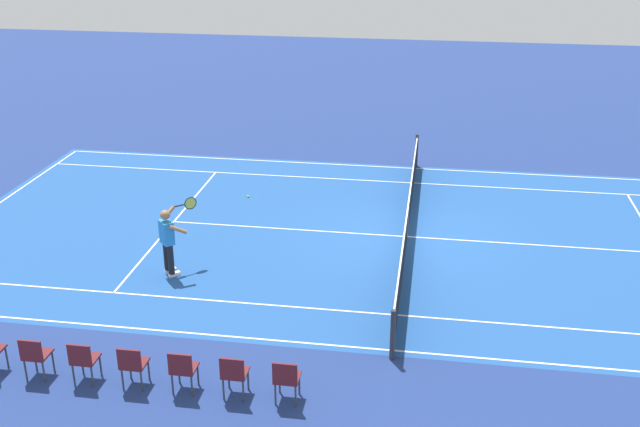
{
  "coord_description": "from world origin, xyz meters",
  "views": [
    {
      "loc": [
        -0.57,
        18.35,
        8.28
      ],
      "look_at": [
        2.18,
        0.92,
        0.9
      ],
      "focal_mm": 42.64,
      "sensor_mm": 36.0,
      "label": 1
    }
  ],
  "objects_px": {
    "tennis_net": "(408,220)",
    "spectator_chair_0": "(286,378)",
    "spectator_chair_1": "(234,373)",
    "spectator_chair_4": "(83,359)",
    "tennis_player_near": "(168,238)",
    "spectator_chair_3": "(132,363)",
    "tennis_ball": "(248,196)",
    "spectator_chair_5": "(35,354)",
    "spectator_chair_2": "(183,368)"
  },
  "relations": [
    {
      "from": "tennis_net",
      "to": "spectator_chair_5",
      "type": "bearing_deg",
      "value": 49.13
    },
    {
      "from": "tennis_player_near",
      "to": "spectator_chair_3",
      "type": "distance_m",
      "value": 4.53
    },
    {
      "from": "tennis_player_near",
      "to": "spectator_chair_5",
      "type": "xyz_separation_m",
      "value": [
        1.03,
        4.43,
        -0.41
      ]
    },
    {
      "from": "spectator_chair_4",
      "to": "spectator_chair_0",
      "type": "bearing_deg",
      "value": 180.0
    },
    {
      "from": "spectator_chair_2",
      "to": "spectator_chair_3",
      "type": "height_order",
      "value": "same"
    },
    {
      "from": "spectator_chair_2",
      "to": "spectator_chair_3",
      "type": "relative_size",
      "value": 1.0
    },
    {
      "from": "tennis_player_near",
      "to": "spectator_chair_3",
      "type": "height_order",
      "value": "tennis_player_near"
    },
    {
      "from": "spectator_chair_1",
      "to": "spectator_chair_2",
      "type": "distance_m",
      "value": 0.94
    },
    {
      "from": "spectator_chair_5",
      "to": "spectator_chair_0",
      "type": "bearing_deg",
      "value": 180.0
    },
    {
      "from": "tennis_player_near",
      "to": "spectator_chair_5",
      "type": "relative_size",
      "value": 1.93
    },
    {
      "from": "tennis_player_near",
      "to": "spectator_chair_0",
      "type": "relative_size",
      "value": 1.93
    },
    {
      "from": "spectator_chair_1",
      "to": "spectator_chair_4",
      "type": "relative_size",
      "value": 1.0
    },
    {
      "from": "tennis_player_near",
      "to": "tennis_ball",
      "type": "xyz_separation_m",
      "value": [
        -0.6,
        -5.12,
        -0.9
      ]
    },
    {
      "from": "tennis_ball",
      "to": "spectator_chair_0",
      "type": "height_order",
      "value": "spectator_chair_0"
    },
    {
      "from": "tennis_ball",
      "to": "spectator_chair_2",
      "type": "relative_size",
      "value": 0.08
    },
    {
      "from": "spectator_chair_0",
      "to": "spectator_chair_4",
      "type": "xyz_separation_m",
      "value": [
        3.76,
        0.0,
        0.0
      ]
    },
    {
      "from": "tennis_player_near",
      "to": "spectator_chair_3",
      "type": "bearing_deg",
      "value": 100.9
    },
    {
      "from": "tennis_net",
      "to": "spectator_chair_4",
      "type": "height_order",
      "value": "tennis_net"
    },
    {
      "from": "tennis_net",
      "to": "spectator_chair_0",
      "type": "height_order",
      "value": "tennis_net"
    },
    {
      "from": "spectator_chair_1",
      "to": "spectator_chair_5",
      "type": "distance_m",
      "value": 3.76
    },
    {
      "from": "tennis_player_near",
      "to": "spectator_chair_2",
      "type": "distance_m",
      "value": 4.8
    },
    {
      "from": "spectator_chair_1",
      "to": "spectator_chair_3",
      "type": "distance_m",
      "value": 1.88
    },
    {
      "from": "tennis_net",
      "to": "spectator_chair_3",
      "type": "distance_m",
      "value": 8.74
    },
    {
      "from": "spectator_chair_0",
      "to": "spectator_chair_1",
      "type": "distance_m",
      "value": 0.94
    },
    {
      "from": "tennis_ball",
      "to": "spectator_chair_0",
      "type": "relative_size",
      "value": 0.08
    },
    {
      "from": "tennis_net",
      "to": "spectator_chair_4",
      "type": "xyz_separation_m",
      "value": [
        5.51,
        7.45,
        0.03
      ]
    },
    {
      "from": "tennis_ball",
      "to": "spectator_chair_4",
      "type": "xyz_separation_m",
      "value": [
        0.69,
        9.55,
        0.49
      ]
    },
    {
      "from": "tennis_net",
      "to": "spectator_chair_2",
      "type": "height_order",
      "value": "tennis_net"
    },
    {
      "from": "spectator_chair_4",
      "to": "tennis_net",
      "type": "bearing_deg",
      "value": -126.46
    },
    {
      "from": "tennis_net",
      "to": "spectator_chair_0",
      "type": "xyz_separation_m",
      "value": [
        1.74,
        7.45,
        0.03
      ]
    },
    {
      "from": "tennis_player_near",
      "to": "tennis_ball",
      "type": "relative_size",
      "value": 25.71
    },
    {
      "from": "tennis_ball",
      "to": "spectator_chair_1",
      "type": "relative_size",
      "value": 0.08
    },
    {
      "from": "spectator_chair_0",
      "to": "tennis_net",
      "type": "bearing_deg",
      "value": -103.16
    },
    {
      "from": "spectator_chair_1",
      "to": "tennis_net",
      "type": "bearing_deg",
      "value": -109.81
    },
    {
      "from": "tennis_ball",
      "to": "tennis_net",
      "type": "bearing_deg",
      "value": 156.42
    },
    {
      "from": "spectator_chair_1",
      "to": "spectator_chair_4",
      "type": "bearing_deg",
      "value": 0.0
    },
    {
      "from": "tennis_net",
      "to": "tennis_player_near",
      "type": "relative_size",
      "value": 6.89
    },
    {
      "from": "tennis_player_near",
      "to": "spectator_chair_1",
      "type": "bearing_deg",
      "value": 121.7
    },
    {
      "from": "spectator_chair_0",
      "to": "spectator_chair_5",
      "type": "height_order",
      "value": "same"
    },
    {
      "from": "tennis_ball",
      "to": "spectator_chair_3",
      "type": "distance_m",
      "value": 9.57
    },
    {
      "from": "spectator_chair_0",
      "to": "spectator_chair_4",
      "type": "distance_m",
      "value": 3.76
    },
    {
      "from": "tennis_player_near",
      "to": "spectator_chair_0",
      "type": "bearing_deg",
      "value": 129.69
    },
    {
      "from": "spectator_chair_0",
      "to": "spectator_chair_4",
      "type": "bearing_deg",
      "value": 0.0
    },
    {
      "from": "spectator_chair_2",
      "to": "tennis_player_near",
      "type": "bearing_deg",
      "value": -67.95
    },
    {
      "from": "tennis_net",
      "to": "tennis_ball",
      "type": "bearing_deg",
      "value": -23.58
    },
    {
      "from": "tennis_net",
      "to": "tennis_ball",
      "type": "distance_m",
      "value": 5.28
    },
    {
      "from": "tennis_ball",
      "to": "spectator_chair_1",
      "type": "height_order",
      "value": "spectator_chair_1"
    },
    {
      "from": "tennis_player_near",
      "to": "spectator_chair_4",
      "type": "relative_size",
      "value": 1.93
    },
    {
      "from": "spectator_chair_2",
      "to": "spectator_chair_5",
      "type": "distance_m",
      "value": 2.82
    },
    {
      "from": "spectator_chair_1",
      "to": "spectator_chair_2",
      "type": "relative_size",
      "value": 1.0
    }
  ]
}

